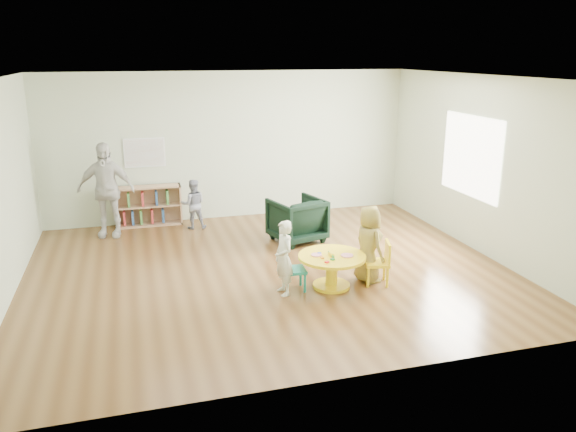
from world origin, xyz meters
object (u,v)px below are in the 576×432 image
object	(u,v)px
kid_chair_right	(380,261)
adult_caretaker	(106,190)
kid_chair_left	(291,269)
bookshelf	(148,206)
activity_table	(332,265)
toddler	(193,204)
child_left	(284,258)
armchair	(297,220)
child_right	(369,244)

from	to	relation	value
kid_chair_right	adult_caretaker	bearing A→B (deg)	64.62
kid_chair_left	kid_chair_right	xyz separation A→B (m)	(1.26, -0.13, 0.03)
kid_chair_right	bookshelf	bearing A→B (deg)	54.81
kid_chair_right	activity_table	bearing A→B (deg)	99.98
activity_table	bookshelf	size ratio (longest dim) A/B	0.77
bookshelf	toddler	world-z (taller)	toddler
kid_chair_left	toddler	world-z (taller)	toddler
bookshelf	child_left	world-z (taller)	child_left
armchair	activity_table	bearing A→B (deg)	70.56
armchair	child_right	bearing A→B (deg)	86.68
kid_chair_right	kid_chair_left	bearing A→B (deg)	100.40
activity_table	bookshelf	world-z (taller)	bookshelf
armchair	toddler	distance (m)	2.02
child_left	adult_caretaker	world-z (taller)	adult_caretaker
kid_chair_left	child_left	world-z (taller)	child_left
kid_chair_left	child_left	distance (m)	0.26
child_right	toddler	distance (m)	3.79
kid_chair_right	bookshelf	distance (m)	4.80
kid_chair_right	child_left	size ratio (longest dim) A/B	0.60
toddler	kid_chair_right	bearing A→B (deg)	127.90
kid_chair_left	kid_chair_right	bearing A→B (deg)	87.39
armchair	toddler	xyz separation A→B (m)	(-1.62, 1.20, 0.08)
child_right	activity_table	bearing A→B (deg)	83.46
armchair	adult_caretaker	xyz separation A→B (m)	(-3.11, 1.17, 0.46)
bookshelf	child_left	bearing A→B (deg)	-66.54
kid_chair_left	adult_caretaker	distance (m)	4.02
toddler	bookshelf	bearing A→B (deg)	-25.07
activity_table	child_right	xyz separation A→B (m)	(0.57, 0.06, 0.23)
kid_chair_left	kid_chair_right	world-z (taller)	kid_chair_right
activity_table	toddler	bearing A→B (deg)	115.04
armchair	child_right	xyz separation A→B (m)	(0.46, -1.97, 0.17)
kid_chair_right	toddler	bearing A→B (deg)	49.85
armchair	kid_chair_left	bearing A→B (deg)	54.77
kid_chair_left	toddler	distance (m)	3.32
kid_chair_left	toddler	size ratio (longest dim) A/B	0.62
child_left	armchair	bearing A→B (deg)	151.84
kid_chair_left	adult_caretaker	xyz separation A→B (m)	(-2.44, 3.15, 0.53)
child_left	bookshelf	bearing A→B (deg)	-163.46
activity_table	toddler	size ratio (longest dim) A/B	1.01
adult_caretaker	child_left	bearing A→B (deg)	-41.36
bookshelf	child_right	bearing A→B (deg)	-51.58
toddler	adult_caretaker	world-z (taller)	adult_caretaker
bookshelf	child_right	world-z (taller)	child_right
child_right	adult_caretaker	distance (m)	4.77
kid_chair_left	child_left	xyz separation A→B (m)	(-0.13, -0.09, 0.20)
child_right	bookshelf	bearing A→B (deg)	26.03
kid_chair_right	toddler	xyz separation A→B (m)	(-2.20, 3.31, 0.13)
activity_table	bookshelf	bearing A→B (deg)	122.08
kid_chair_right	bookshelf	world-z (taller)	bookshelf
kid_chair_right	child_left	world-z (taller)	child_left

